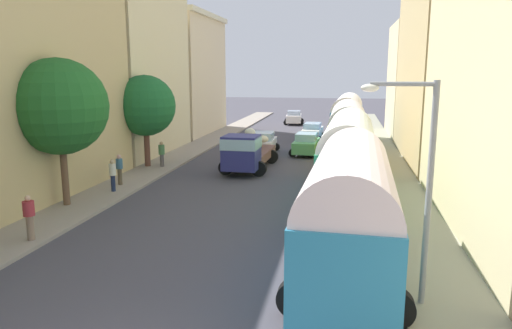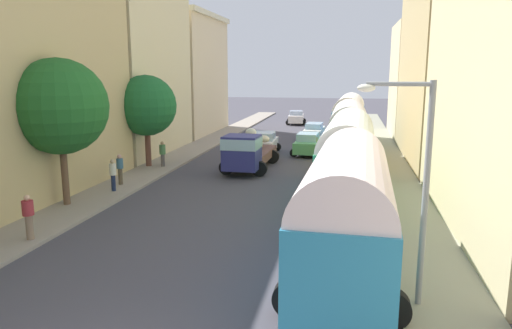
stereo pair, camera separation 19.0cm
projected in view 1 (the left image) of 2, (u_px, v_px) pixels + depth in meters
ground_plane at (283, 155)px, 34.86m from camera, size 154.00×154.00×0.00m
sidewalk_left at (189, 151)px, 36.15m from camera, size 2.50×70.00×0.14m
sidewalk_right at (385, 158)px, 33.53m from camera, size 2.50×70.00×0.14m
building_left_1 at (20, 68)px, 22.13m from camera, size 4.73×13.71×12.38m
building_left_2 at (134, 61)px, 34.32m from camera, size 5.04×10.94×13.52m
building_left_3 at (184, 75)px, 46.13m from camera, size 6.01×11.77×11.46m
building_right_2 at (448, 67)px, 31.92m from camera, size 5.19×14.50×12.66m
building_right_3 at (420, 81)px, 43.89m from camera, size 5.23×9.26×10.38m
parked_bus_0 at (350, 206)px, 13.83m from camera, size 3.54×8.70×4.04m
parked_bus_1 at (349, 153)px, 22.50m from camera, size 3.47×9.46×4.10m
parked_bus_2 at (348, 130)px, 31.18m from camera, size 3.34×8.01×4.10m
parked_bus_3 at (348, 117)px, 39.84m from camera, size 3.44×9.32×4.16m
cargo_truck_0 at (247, 151)px, 29.14m from camera, size 3.01×6.97×2.42m
car_0 at (263, 143)px, 35.64m from camera, size 2.42×3.99×1.59m
car_1 at (294, 117)px, 55.19m from camera, size 2.45×3.81×1.57m
car_2 at (306, 144)px, 35.00m from camera, size 2.36×3.85×1.60m
car_3 at (312, 132)px, 41.98m from camera, size 2.27×4.31×1.59m
pedestrian_0 at (120, 168)px, 25.11m from camera, size 0.48×0.48×1.77m
pedestrian_1 at (162, 153)px, 29.93m from camera, size 0.40×0.40×1.74m
pedestrian_2 at (113, 174)px, 23.71m from camera, size 0.34×0.34×1.76m
pedestrian_3 at (29, 216)px, 16.83m from camera, size 0.50×0.50×1.78m
streetlamp_near at (419, 174)px, 11.78m from camera, size 1.86×0.28×5.88m
roadside_tree_1 at (59, 107)px, 20.65m from camera, size 4.22×4.22×6.68m
roadside_tree_2 at (145, 106)px, 29.52m from camera, size 3.79×3.79×5.87m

